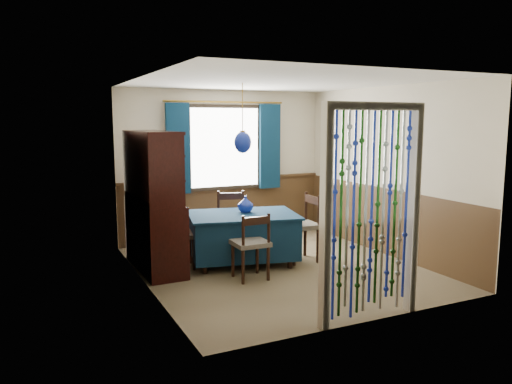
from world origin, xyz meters
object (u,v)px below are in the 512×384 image
dining_table (243,235)px  chair_left (178,235)px  chair_far (232,221)px  sideboard (154,222)px  pendant_lamp (243,142)px  vase_table (245,205)px  bowl_shelf (164,176)px  chair_near (251,244)px  chair_right (302,226)px  vase_sideboard (152,192)px

dining_table → chair_left: 0.90m
dining_table → chair_far: size_ratio=1.81×
chair_far → sideboard: bearing=28.6°
sideboard → pendant_lamp: (1.18, -0.31, 1.07)m
vase_table → bowl_shelf: (-1.21, -0.15, 0.48)m
chair_left → pendant_lamp: pendant_lamp is taller
chair_left → chair_near: bearing=48.8°
vase_table → chair_right: bearing=-22.8°
bowl_shelf → vase_sideboard: (0.00, 0.64, -0.28)m
chair_far → chair_left: bearing=37.9°
bowl_shelf → vase_sideboard: size_ratio=1.10×
chair_left → pendant_lamp: 1.55m
dining_table → chair_near: size_ratio=1.95×
dining_table → chair_left: bearing=179.7°
dining_table → vase_table: size_ratio=7.86×
chair_far → pendant_lamp: size_ratio=0.98×
pendant_lamp → vase_table: size_ratio=4.42×
chair_right → chair_far: bearing=45.1°
chair_far → chair_left: size_ratio=1.10×
dining_table → bowl_shelf: bowl_shelf is taller
chair_left → sideboard: 0.37m
dining_table → pendant_lamp: size_ratio=1.78×
chair_near → bowl_shelf: 1.40m
chair_near → chair_left: bearing=128.1°
dining_table → chair_right: chair_right is taller
dining_table → chair_near: (-0.19, -0.69, 0.04)m
chair_far → vase_sideboard: vase_sideboard is taller
chair_far → sideboard: sideboard is taller
bowl_shelf → vase_sideboard: 0.70m
chair_far → sideboard: (-1.28, -0.32, 0.15)m
chair_far → vase_table: 0.61m
sideboard → vase_sideboard: bearing=76.7°
chair_right → vase_table: size_ratio=4.50×
chair_left → sideboard: sideboard is taller
vase_table → bowl_shelf: bearing=-172.7°
chair_left → bowl_shelf: (-0.24, -0.25, 0.85)m
chair_near → chair_right: 1.13m
chair_left → chair_right: bearing=87.5°
pendant_lamp → bowl_shelf: bearing=-177.5°
chair_near → vase_table: size_ratio=4.04×
bowl_shelf → dining_table: bearing=2.5°
chair_far → pendant_lamp: bearing=95.5°
chair_right → vase_sideboard: bearing=71.5°
pendant_lamp → chair_left: bearing=166.8°
chair_left → vase_table: vase_table is taller
dining_table → sideboard: sideboard is taller
sideboard → vase_table: size_ratio=8.75×
chair_right → chair_near: bearing=118.8°
vase_table → bowl_shelf: bowl_shelf is taller
pendant_lamp → vase_sideboard: size_ratio=5.52×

